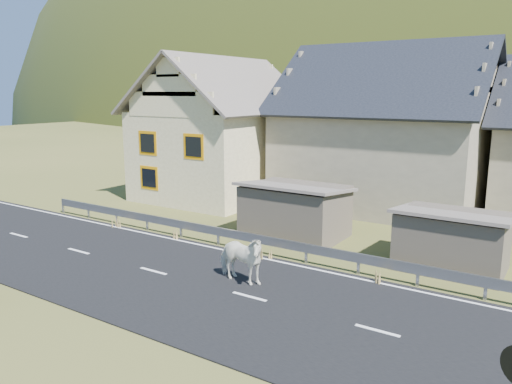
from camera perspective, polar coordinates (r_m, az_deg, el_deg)
The scene contains 10 objects.
ground at distance 15.43m, azimuth -0.75°, elevation -12.01°, with size 160.00×160.00×0.00m, color #3C431C.
road at distance 15.42m, azimuth -0.75°, elevation -11.94°, with size 60.00×7.00×0.04m, color black.
lane_markings at distance 15.41m, azimuth -0.75°, elevation -11.86°, with size 60.00×6.60×0.01m, color silver.
guardrail at distance 18.20m, azimuth 5.75°, elevation -6.45°, with size 28.10×0.09×0.75m.
shed_left at distance 21.36m, azimuth 4.50°, elevation -2.23°, with size 4.30×3.30×2.40m, color brown.
shed_right at distance 18.78m, azimuth 21.48°, elevation -5.25°, with size 3.80×2.90×2.20m, color brown.
house_cream at distance 29.79m, azimuth -3.94°, elevation 8.00°, with size 7.80×9.80×8.30m.
house_stone_a at distance 28.22m, azimuth 14.83°, elevation 8.02°, with size 10.80×9.80×8.90m.
conifer_patch at distance 137.03m, azimuth 5.89°, elevation 11.35°, with size 76.00×50.00×28.00m, color black.
horse at distance 16.19m, azimuth -1.84°, elevation -7.57°, with size 1.95×0.89×1.65m, color white.
Camera 1 is at (7.89, -11.75, 6.14)m, focal length 35.00 mm.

